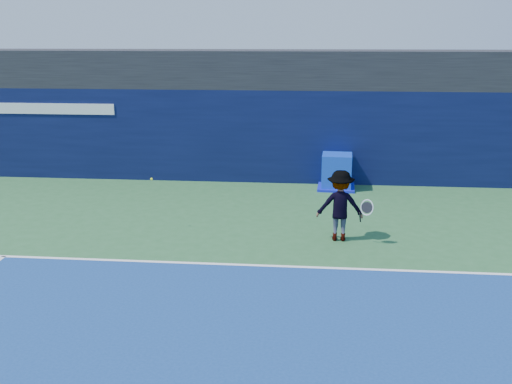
% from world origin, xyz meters
% --- Properties ---
extents(ground, '(80.00, 80.00, 0.00)m').
position_xyz_m(ground, '(0.00, 0.00, 0.00)').
color(ground, '#295C31').
rests_on(ground, ground).
extents(baseline, '(24.00, 0.10, 0.01)m').
position_xyz_m(baseline, '(0.00, 3.00, 0.01)').
color(baseline, white).
rests_on(baseline, ground).
extents(stadium_band, '(36.00, 3.00, 1.20)m').
position_xyz_m(stadium_band, '(0.00, 11.50, 3.60)').
color(stadium_band, black).
rests_on(stadium_band, back_wall_assembly).
extents(back_wall_assembly, '(36.00, 1.03, 3.00)m').
position_xyz_m(back_wall_assembly, '(-0.00, 10.50, 1.50)').
color(back_wall_assembly, '#091035').
rests_on(back_wall_assembly, ground).
extents(equipment_cart, '(1.21, 1.21, 1.10)m').
position_xyz_m(equipment_cart, '(2.48, 9.52, 0.50)').
color(equipment_cart, '#0D32B9').
rests_on(equipment_cart, ground).
extents(tennis_player, '(1.29, 0.71, 1.68)m').
position_xyz_m(tennis_player, '(2.34, 4.77, 0.84)').
color(tennis_player, white).
rests_on(tennis_player, ground).
extents(tennis_ball, '(0.06, 0.06, 0.06)m').
position_xyz_m(tennis_ball, '(-2.22, 5.11, 1.29)').
color(tennis_ball, '#D6E819').
rests_on(tennis_ball, ground).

